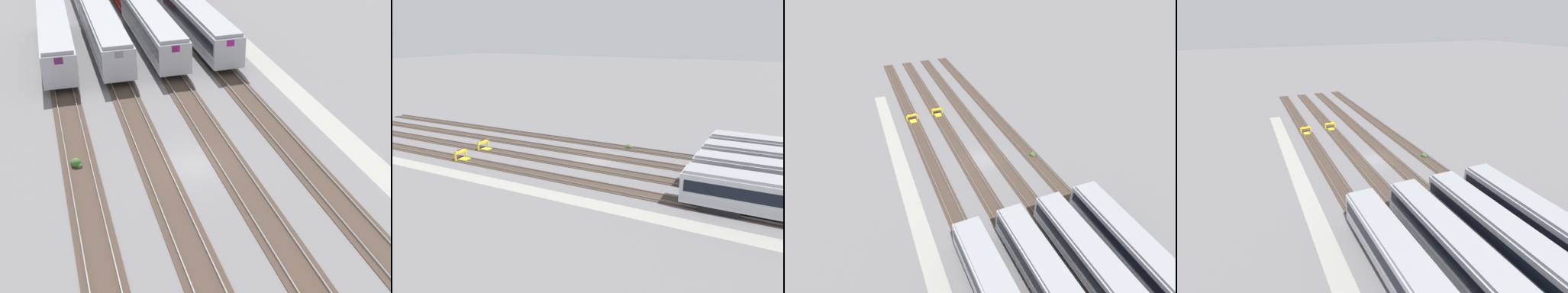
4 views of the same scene
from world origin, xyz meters
The scene contains 9 objects.
ground_plane centered at (0.00, 0.00, 0.00)m, with size 400.00×400.00×0.00m, color slate.
service_walkway centered at (0.00, -11.13, 0.00)m, with size 54.00×2.00×0.01m, color #9E9E93.
rail_track_nearest centered at (0.00, -6.96, 0.04)m, with size 90.00×2.23×0.21m.
rail_track_near_inner centered at (0.00, -2.32, 0.04)m, with size 90.00×2.24×0.21m.
rail_track_middle centered at (0.00, 2.32, 0.04)m, with size 90.00×2.24×0.21m.
rail_track_far_inner centered at (0.00, 6.96, 0.04)m, with size 90.00×2.23×0.21m.
bumper_stop_nearest_track centered at (-14.94, -6.95, 0.51)m, with size 1.38×2.01×1.22m.
bumper_stop_near_inner_track centered at (-15.46, -2.32, 0.51)m, with size 1.35×2.00×1.22m.
weed_clump centered at (1.91, 7.15, 0.24)m, with size 0.92×0.70×0.64m.
Camera 2 is at (19.87, -40.09, 15.25)m, focal length 35.00 mm.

